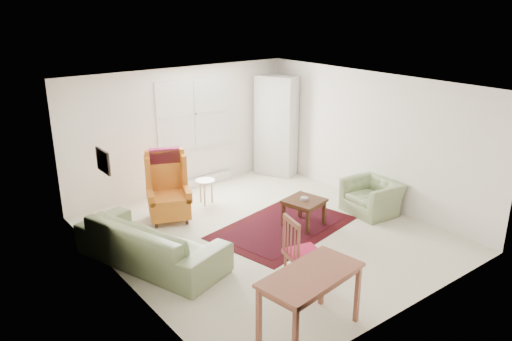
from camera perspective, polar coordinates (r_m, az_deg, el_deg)
room at (r=8.15m, az=0.49°, el=1.24°), size 5.04×5.54×2.51m
rug at (r=8.68m, az=3.08°, el=-6.48°), size 2.68×2.01×0.02m
sofa at (r=7.56m, az=-11.97°, el=-7.02°), size 1.63×2.54×0.96m
armchair at (r=9.38m, az=13.13°, el=-2.61°), size 0.90×1.01×0.73m
wingback_chair at (r=8.86m, az=-10.01°, el=-1.90°), size 0.95×0.97×1.25m
coffee_table at (r=8.68m, az=5.49°, el=-4.82°), size 0.72×0.72×0.49m
stool at (r=9.62m, az=-5.78°, el=-2.43°), size 0.43×0.43×0.49m
cabinet at (r=11.01m, az=2.33°, el=5.08°), size 0.78×0.99×2.20m
desk at (r=6.00m, az=6.19°, el=-14.89°), size 1.35×0.81×0.80m
desk_chair at (r=6.78m, az=5.58°, el=-9.33°), size 0.56×0.56×1.06m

